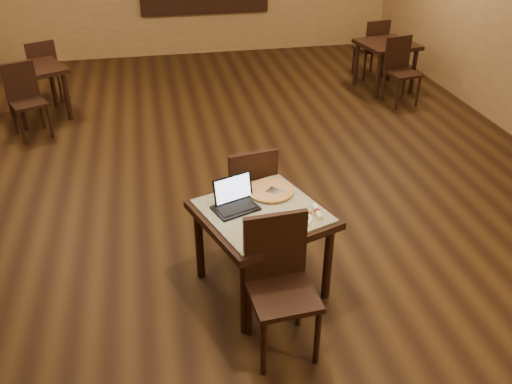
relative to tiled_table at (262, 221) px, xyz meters
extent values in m
plane|color=black|center=(-0.12, 1.83, -0.66)|extent=(10.00, 10.00, 0.00)
cylinder|color=black|center=(-0.23, -0.48, -0.31)|extent=(0.07, 0.07, 0.71)
cylinder|color=black|center=(-0.48, 0.23, -0.31)|extent=(0.07, 0.07, 0.71)
cylinder|color=black|center=(0.48, -0.23, -0.31)|extent=(0.07, 0.07, 0.71)
cylinder|color=black|center=(0.23, 0.48, -0.31)|extent=(0.07, 0.07, 0.71)
cube|color=black|center=(0.00, 0.00, 0.06)|extent=(1.17, 1.17, 0.06)
cube|color=#1C1EB7|center=(0.00, 0.00, 0.09)|extent=(1.07, 1.07, 0.02)
cylinder|color=black|center=(-0.18, -0.91, -0.42)|extent=(0.04, 0.04, 0.48)
cylinder|color=black|center=(-0.21, -0.52, -0.42)|extent=(0.04, 0.04, 0.48)
cylinder|color=black|center=(0.21, -0.88, -0.42)|extent=(0.04, 0.04, 0.48)
cylinder|color=black|center=(0.18, -0.49, -0.42)|extent=(0.04, 0.04, 0.48)
cube|color=black|center=(0.00, -0.70, -0.15)|extent=(0.48, 0.48, 0.04)
cube|color=black|center=(-0.01, -0.50, 0.12)|extent=(0.45, 0.07, 0.52)
cylinder|color=black|center=(0.15, 0.91, -0.43)|extent=(0.04, 0.04, 0.47)
cylinder|color=black|center=(0.21, 0.55, -0.43)|extent=(0.04, 0.04, 0.47)
cylinder|color=black|center=(-0.21, 0.85, -0.43)|extent=(0.04, 0.04, 0.47)
cylinder|color=black|center=(-0.15, 0.49, -0.43)|extent=(0.04, 0.04, 0.47)
cube|color=black|center=(0.00, 0.70, -0.17)|extent=(0.50, 0.50, 0.04)
cube|color=black|center=(0.03, 0.51, 0.10)|extent=(0.44, 0.11, 0.50)
cube|color=black|center=(-0.20, 0.05, 0.11)|extent=(0.39, 0.33, 0.02)
cube|color=black|center=(-0.20, 0.17, 0.22)|extent=(0.33, 0.16, 0.22)
cube|color=silver|center=(-0.20, 0.16, 0.22)|extent=(0.30, 0.14, 0.19)
cylinder|color=white|center=(0.22, -0.18, 0.11)|extent=(0.24, 0.24, 0.01)
cylinder|color=silver|center=(0.12, 0.24, 0.11)|extent=(0.34, 0.34, 0.01)
cylinder|color=beige|center=(0.12, 0.24, 0.12)|extent=(0.36, 0.36, 0.02)
torus|color=gold|center=(0.12, 0.24, 0.12)|extent=(0.38, 0.38, 0.02)
cube|color=silver|center=(0.14, 0.22, 0.13)|extent=(0.24, 0.24, 0.01)
cylinder|color=white|center=(0.40, -0.14, 0.12)|extent=(0.05, 0.19, 0.04)
cylinder|color=maroon|center=(0.40, -0.14, 0.12)|extent=(0.05, 0.04, 0.04)
cylinder|color=black|center=(2.62, 3.91, -0.31)|extent=(0.07, 0.07, 0.70)
cylinder|color=black|center=(2.51, 4.54, -0.31)|extent=(0.07, 0.07, 0.70)
cylinder|color=black|center=(3.24, 4.02, -0.31)|extent=(0.07, 0.07, 0.70)
cylinder|color=black|center=(3.13, 4.65, -0.31)|extent=(0.07, 0.07, 0.70)
cube|color=black|center=(2.88, 4.28, 0.05)|extent=(0.92, 0.92, 0.06)
cylinder|color=black|center=(2.73, 3.43, -0.44)|extent=(0.04, 0.04, 0.45)
cylinder|color=black|center=(2.67, 3.78, -0.44)|extent=(0.04, 0.04, 0.45)
cylinder|color=black|center=(3.08, 3.49, -0.44)|extent=(0.04, 0.04, 0.45)
cylinder|color=black|center=(3.02, 3.84, -0.44)|extent=(0.04, 0.04, 0.45)
cube|color=black|center=(2.88, 3.64, -0.19)|extent=(0.48, 0.48, 0.04)
cube|color=black|center=(2.84, 3.82, 0.06)|extent=(0.42, 0.11, 0.48)
cylinder|color=black|center=(3.02, 5.13, -0.44)|extent=(0.04, 0.04, 0.45)
cylinder|color=black|center=(3.08, 4.78, -0.44)|extent=(0.04, 0.04, 0.45)
cylinder|color=black|center=(2.67, 5.07, -0.44)|extent=(0.04, 0.04, 0.45)
cylinder|color=black|center=(2.73, 4.72, -0.44)|extent=(0.04, 0.04, 0.45)
cube|color=black|center=(2.88, 4.93, -0.19)|extent=(0.48, 0.48, 0.04)
cube|color=black|center=(2.91, 4.74, 0.06)|extent=(0.42, 0.11, 0.48)
cylinder|color=black|center=(-2.46, 3.74, -0.31)|extent=(0.07, 0.07, 0.69)
cylinder|color=black|center=(-2.72, 4.31, -0.31)|extent=(0.07, 0.07, 0.69)
cylinder|color=black|center=(-1.89, 3.99, -0.31)|extent=(0.07, 0.07, 0.69)
cylinder|color=black|center=(-2.15, 4.56, -0.31)|extent=(0.07, 0.07, 0.69)
cube|color=black|center=(-2.31, 4.15, 0.04)|extent=(1.03, 1.03, 0.06)
cylinder|color=black|center=(-2.39, 3.29, -0.44)|extent=(0.04, 0.04, 0.44)
cylinder|color=black|center=(-2.54, 3.61, -0.44)|extent=(0.04, 0.04, 0.44)
cylinder|color=black|center=(-2.07, 3.43, -0.44)|extent=(0.04, 0.04, 0.44)
cylinder|color=black|center=(-2.22, 3.75, -0.44)|extent=(0.04, 0.04, 0.44)
cube|color=black|center=(-2.31, 3.52, -0.20)|extent=(0.54, 0.54, 0.04)
cube|color=black|center=(-2.38, 3.69, 0.05)|extent=(0.39, 0.20, 0.47)
cylinder|color=black|center=(-2.22, 5.01, -0.44)|extent=(0.04, 0.04, 0.44)
cylinder|color=black|center=(-2.07, 4.69, -0.44)|extent=(0.04, 0.04, 0.44)
cylinder|color=black|center=(-2.54, 4.87, -0.44)|extent=(0.04, 0.04, 0.44)
cylinder|color=black|center=(-2.39, 4.55, -0.44)|extent=(0.04, 0.04, 0.44)
cube|color=black|center=(-2.31, 4.78, -0.20)|extent=(0.54, 0.54, 0.04)
cube|color=black|center=(-2.23, 4.61, 0.05)|extent=(0.39, 0.20, 0.47)
camera|label=1|loc=(-0.75, -3.44, 2.37)|focal=38.00mm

